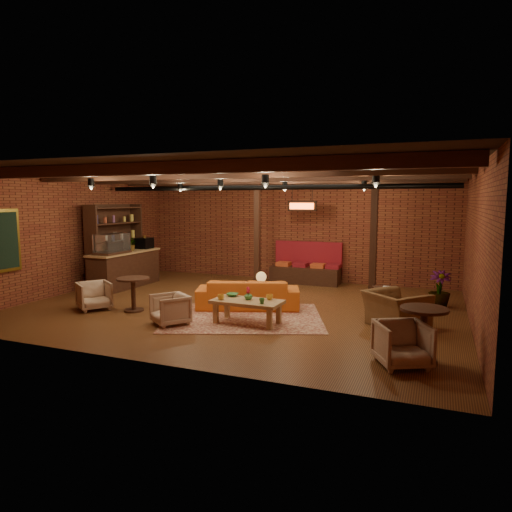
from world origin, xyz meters
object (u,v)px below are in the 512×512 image
at_px(armchair_right, 396,304).
at_px(plant_tall, 441,252).
at_px(side_table_book, 383,289).
at_px(coffee_table, 247,303).
at_px(side_table_lamp, 261,279).
at_px(round_table_left, 133,289).
at_px(armchair_b, 170,308).
at_px(armchair_a, 94,294).
at_px(armchair_far, 402,342).
at_px(round_table_right, 424,326).
at_px(sofa, 248,294).

bearing_deg(armchair_right, plant_tall, -67.99).
bearing_deg(plant_tall, side_table_book, -158.00).
height_order(coffee_table, armchair_right, armchair_right).
height_order(coffee_table, side_table_lamp, side_table_lamp).
relative_size(round_table_left, side_table_book, 1.42).
distance_m(round_table_left, armchair_b, 1.55).
distance_m(coffee_table, side_table_lamp, 1.81).
distance_m(armchair_right, plant_tall, 2.44).
relative_size(round_table_left, armchair_right, 0.70).
bearing_deg(side_table_book, coffee_table, -134.11).
bearing_deg(side_table_book, armchair_b, -140.65).
relative_size(side_table_lamp, armchair_b, 1.16).
bearing_deg(armchair_a, side_table_book, -31.37).
distance_m(coffee_table, armchair_far, 3.43).
xyz_separation_m(side_table_lamp, armchair_right, (3.23, -0.91, -0.13)).
distance_m(side_table_book, round_table_right, 3.65).
bearing_deg(side_table_lamp, armchair_b, -113.52).
height_order(armchair_b, armchair_far, armchair_far).
height_order(side_table_book, armchair_far, armchair_far).
distance_m(side_table_lamp, armchair_a, 3.93).
height_order(sofa, side_table_book, sofa).
bearing_deg(round_table_right, armchair_far, -129.15).
bearing_deg(sofa, side_table_book, -176.77).
distance_m(armchair_b, plant_tall, 6.33).
bearing_deg(armchair_right, armchair_far, 139.89).
bearing_deg(sofa, plant_tall, -177.13).
bearing_deg(side_table_book, round_table_right, -73.93).
bearing_deg(armchair_b, plant_tall, 71.72).
bearing_deg(coffee_table, round_table_right, -16.24).
relative_size(armchair_b, plant_tall, 0.26).
xyz_separation_m(coffee_table, armchair_right, (2.86, 0.85, 0.04)).
height_order(coffee_table, round_table_right, round_table_right).
xyz_separation_m(sofa, armchair_right, (3.36, -0.40, 0.13)).
distance_m(armchair_b, side_table_book, 4.97).
bearing_deg(plant_tall, armchair_far, -96.74).
relative_size(sofa, side_table_book, 4.36).
distance_m(side_table_lamp, armchair_b, 2.65).
bearing_deg(coffee_table, sofa, 111.72).
height_order(coffee_table, armchair_a, coffee_table).
xyz_separation_m(round_table_left, armchair_far, (5.96, -1.35, -0.15)).
height_order(round_table_left, armchair_b, round_table_left).
relative_size(armchair_a, armchair_far, 0.95).
bearing_deg(round_table_left, armchair_right, 8.47).
distance_m(round_table_left, side_table_book, 5.80).
height_order(sofa, armchair_a, armchair_a).
bearing_deg(sofa, coffee_table, 91.74).
relative_size(coffee_table, round_table_right, 1.69).
xyz_separation_m(sofa, armchair_b, (-0.92, -1.90, -0.00)).
bearing_deg(armchair_far, armchair_right, 69.97).
bearing_deg(side_table_lamp, plant_tall, 17.06).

